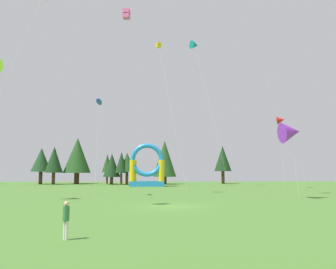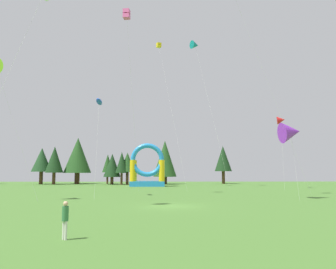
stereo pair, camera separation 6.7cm
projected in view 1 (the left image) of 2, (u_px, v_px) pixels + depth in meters
ground_plane at (170, 206)px, 27.10m from camera, size 120.00×120.00×0.00m
kite_purple_delta at (291, 132)px, 34.61m from camera, size 2.35×2.44×8.11m
kite_pink_box at (126, 15)px, 41.50m from camera, size 1.72×7.60×23.08m
kite_teal_delta at (195, 45)px, 61.73m from camera, size 5.30×9.65×27.10m
kite_blue_parafoil at (99, 102)px, 38.17m from camera, size 1.04×5.12×11.28m
kite_yellow_box at (159, 46)px, 60.72m from camera, size 4.75×11.17×26.30m
kite_red_delta at (281, 120)px, 54.61m from camera, size 1.93×4.23×11.96m
person_midfield at (66, 217)px, 14.04m from camera, size 0.39×0.39×1.61m
inflatable_red_slide at (147, 170)px, 60.94m from camera, size 6.35×3.82×7.90m
tree_row_1 at (41, 160)px, 71.07m from camera, size 4.22×4.22×7.78m
tree_row_2 at (54, 160)px, 69.96m from camera, size 3.75×3.75×8.02m
tree_row_3 at (77, 155)px, 72.77m from camera, size 5.97×5.97×10.15m
tree_row_4 at (107, 164)px, 72.80m from camera, size 2.34×2.34×6.50m
tree_row_5 at (112, 165)px, 69.84m from camera, size 3.62×3.62×6.46m
tree_row_6 at (121, 163)px, 68.08m from camera, size 2.60×2.60×6.73m
tree_row_7 at (127, 162)px, 68.87m from camera, size 3.17×3.17×6.67m
tree_row_8 at (165, 159)px, 71.47m from camera, size 5.02×5.02×9.37m
tree_row_9 at (223, 159)px, 73.32m from camera, size 3.79×3.79×8.37m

